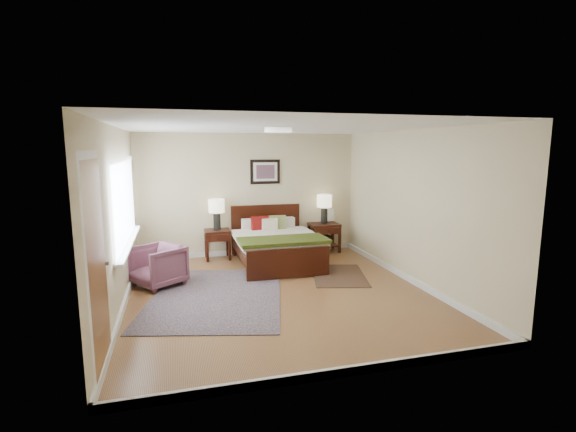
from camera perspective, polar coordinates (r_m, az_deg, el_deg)
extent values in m
plane|color=#8D5F36|center=(6.53, -1.26, -10.44)|extent=(5.00, 5.00, 0.00)
cube|color=beige|center=(8.64, -5.30, 2.91)|extent=(4.50, 0.04, 2.50)
cube|color=beige|center=(3.88, 7.63, -4.98)|extent=(4.50, 0.04, 2.50)
cube|color=beige|center=(6.09, -22.32, -0.41)|extent=(0.04, 5.00, 2.50)
cube|color=beige|center=(7.09, 16.63, 1.18)|extent=(0.04, 5.00, 2.50)
cube|color=white|center=(6.15, -1.35, 12.06)|extent=(4.50, 5.00, 0.02)
cube|color=silver|center=(6.75, -21.53, 1.81)|extent=(0.02, 2.72, 1.32)
cube|color=silver|center=(6.75, -21.40, 1.82)|extent=(0.01, 2.60, 1.20)
cube|color=silver|center=(6.85, -20.80, -3.40)|extent=(0.10, 2.72, 0.04)
cube|color=silver|center=(4.42, -24.73, -6.14)|extent=(0.01, 1.00, 2.18)
cube|color=brown|center=(4.43, -24.56, -6.63)|extent=(0.01, 0.90, 2.10)
cylinder|color=#999999|center=(4.80, -23.51, -5.99)|extent=(0.04, 0.04, 0.04)
cylinder|color=white|center=(6.15, -1.35, 11.68)|extent=(0.40, 0.40, 0.07)
cylinder|color=beige|center=(6.15, -1.35, 12.01)|extent=(0.44, 0.44, 0.01)
cube|color=black|center=(8.78, -3.05, -1.75)|extent=(1.45, 0.06, 1.02)
cube|color=black|center=(7.11, 0.09, -6.48)|extent=(1.45, 0.06, 0.51)
cube|color=black|center=(7.83, -6.55, -4.92)|extent=(0.06, 1.80, 0.16)
cube|color=black|center=(8.14, 3.06, -4.32)|extent=(0.06, 1.80, 0.16)
cube|color=beige|center=(7.93, -1.65, -3.80)|extent=(1.35, 1.78, 0.20)
cube|color=beige|center=(7.81, -1.48, -2.99)|extent=(1.53, 1.55, 0.09)
cube|color=#3F4012|center=(7.37, -0.65, -3.37)|extent=(1.57, 0.70, 0.06)
cube|color=beige|center=(8.46, -4.82, -1.19)|extent=(0.45, 0.18, 0.24)
cube|color=beige|center=(8.59, -0.65, -0.99)|extent=(0.45, 0.18, 0.24)
cube|color=#610C0B|center=(8.36, -3.88, -1.05)|extent=(0.35, 0.17, 0.29)
cube|color=olive|center=(8.43, -1.46, -0.94)|extent=(0.35, 0.16, 0.29)
cube|color=beige|center=(8.32, -2.54, -1.21)|extent=(0.31, 0.13, 0.25)
cube|color=black|center=(8.64, -3.14, 6.06)|extent=(0.62, 0.03, 0.50)
cube|color=silver|center=(8.62, -3.11, 6.06)|extent=(0.50, 0.01, 0.38)
cube|color=#A52D23|center=(8.61, -3.10, 6.05)|extent=(0.38, 0.01, 0.28)
cube|color=black|center=(8.43, -9.66, -2.05)|extent=(0.50, 0.45, 0.05)
cube|color=black|center=(8.29, -10.97, -4.36)|extent=(0.05, 0.05, 0.55)
cube|color=black|center=(8.33, -7.97, -4.21)|extent=(0.05, 0.05, 0.55)
cube|color=black|center=(8.66, -11.17, -3.77)|extent=(0.05, 0.05, 0.55)
cube|color=black|center=(8.70, -8.30, -3.63)|extent=(0.05, 0.05, 0.55)
cube|color=black|center=(8.25, -9.49, -3.00)|extent=(0.44, 0.03, 0.14)
cube|color=black|center=(8.92, 4.96, -1.18)|extent=(0.62, 0.46, 0.05)
cube|color=black|center=(8.71, 3.66, -3.47)|extent=(0.05, 0.05, 0.57)
cube|color=black|center=(8.90, 7.07, -3.24)|extent=(0.05, 0.05, 0.57)
cube|color=black|center=(9.08, 2.84, -2.93)|extent=(0.05, 0.05, 0.57)
cube|color=black|center=(9.26, 6.13, -2.73)|extent=(0.05, 0.05, 0.57)
cube|color=black|center=(8.74, 5.44, -2.07)|extent=(0.56, 0.03, 0.14)
cube|color=black|center=(9.01, 4.92, -3.98)|extent=(0.56, 0.40, 0.03)
cube|color=black|center=(9.01, 4.92, -3.80)|extent=(0.23, 0.29, 0.03)
cube|color=black|center=(9.00, 4.93, -3.58)|extent=(0.23, 0.29, 0.03)
cube|color=black|center=(8.99, 4.93, -3.36)|extent=(0.23, 0.29, 0.03)
cube|color=black|center=(8.98, 4.93, -3.15)|extent=(0.23, 0.29, 0.03)
cube|color=black|center=(8.98, 4.94, -2.93)|extent=(0.23, 0.29, 0.03)
cube|color=black|center=(8.97, 4.94, -2.71)|extent=(0.23, 0.29, 0.03)
cylinder|color=black|center=(8.40, -9.69, -0.78)|extent=(0.14, 0.14, 0.32)
cylinder|color=black|center=(8.37, -9.72, 0.44)|extent=(0.02, 0.02, 0.06)
cylinder|color=beige|center=(8.35, -9.75, 1.39)|extent=(0.31, 0.31, 0.26)
cylinder|color=black|center=(8.89, 4.98, 0.02)|extent=(0.14, 0.14, 0.32)
cylinder|color=black|center=(8.86, 4.99, 1.17)|extent=(0.02, 0.02, 0.06)
cylinder|color=beige|center=(8.84, 5.01, 2.07)|extent=(0.31, 0.31, 0.26)
imported|color=brown|center=(7.07, -17.40, -6.52)|extent=(1.00, 0.99, 0.66)
cube|color=#0F0E46|center=(6.46, -9.71, -10.75)|extent=(2.48, 3.05, 0.01)
cube|color=black|center=(7.40, 6.95, -8.05)|extent=(1.19, 1.51, 0.01)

